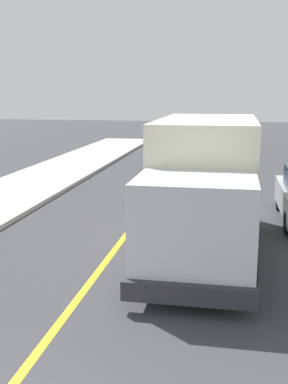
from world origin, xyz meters
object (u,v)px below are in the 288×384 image
(parked_car_near, at_px, (210,171))
(parked_car_far, at_px, (226,139))
(box_truck, at_px, (205,180))
(parked_car_furthest, at_px, (229,130))
(parked_car_mid, at_px, (216,150))

(parked_car_near, height_order, parked_car_far, same)
(parked_car_far, bearing_deg, parked_car_near, -91.58)
(box_truck, distance_m, parked_car_far, 20.91)
(parked_car_near, relative_size, parked_car_furthest, 0.99)
(parked_car_far, distance_m, parked_car_furthest, 6.93)
(parked_car_mid, distance_m, parked_car_far, 6.32)
(box_truck, distance_m, parked_car_furthest, 27.83)
(parked_car_near, xyz_separation_m, parked_car_far, (0.38, 13.63, 0.00))
(parked_car_mid, height_order, parked_car_furthest, same)
(parked_car_far, xyz_separation_m, parked_car_furthest, (0.13, 6.93, 0.00))
(parked_car_near, xyz_separation_m, parked_car_mid, (-0.02, 7.32, 0.00))
(box_truck, bearing_deg, parked_car_furthest, 89.39)
(parked_car_mid, distance_m, parked_car_furthest, 13.25)
(parked_car_near, height_order, parked_car_furthest, same)
(box_truck, bearing_deg, parked_car_near, 91.61)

